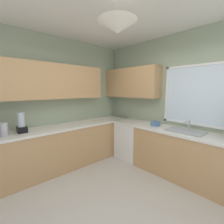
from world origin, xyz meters
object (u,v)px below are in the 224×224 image
at_px(dishwasher, 132,140).
at_px(blender_appliance, 22,124).
at_px(kettle, 3,129).
at_px(bowl, 155,124).
at_px(sink_assembly, 185,131).

distance_m(dishwasher, blender_appliance, 2.35).
xyz_separation_m(kettle, bowl, (1.26, 2.48, -0.07)).
distance_m(dishwasher, sink_assembly, 1.32).
xyz_separation_m(dishwasher, kettle, (-0.64, -2.45, 0.58)).
height_order(dishwasher, bowl, bowl).
bearing_deg(blender_appliance, bowl, 59.85).
distance_m(kettle, bowl, 2.78).
xyz_separation_m(dishwasher, blender_appliance, (-0.66, -2.17, 0.63)).
bearing_deg(bowl, blender_appliance, -120.15).
relative_size(kettle, blender_appliance, 0.61).
xyz_separation_m(sink_assembly, bowl, (-0.62, -0.01, 0.03)).
bearing_deg(blender_appliance, sink_assembly, 49.34).
xyz_separation_m(dishwasher, sink_assembly, (1.23, 0.04, 0.48)).
xyz_separation_m(kettle, blender_appliance, (-0.02, 0.28, 0.05)).
bearing_deg(dishwasher, blender_appliance, -106.93).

